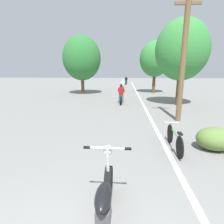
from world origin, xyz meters
TOP-DOWN VIEW (x-y plane):
  - lane_stripe_edge at (1.84, 13.09)m, footprint 0.14×48.00m
  - utility_pole at (3.11, 7.34)m, footprint 1.10×0.24m
  - roadside_tree_right_near at (4.24, 11.49)m, footprint 3.48×3.14m
  - roadside_tree_right_far at (3.63, 18.54)m, footprint 3.24×2.91m
  - roadside_tree_left at (-3.88, 16.99)m, footprint 3.81×3.43m
  - roadside_bush at (3.27, 4.14)m, footprint 1.10×0.88m
  - motorcycle_foreground at (0.26, 1.13)m, footprint 0.80×2.10m
  - motorcycle_rider_lead at (0.24, 11.83)m, footprint 0.50×1.95m
  - motorcycle_rider_mid at (0.26, 19.03)m, footprint 0.50×2.05m
  - motorcycle_rider_far at (0.67, 30.78)m, footprint 0.50×2.16m
  - bicycle_parked at (2.05, 4.05)m, footprint 0.44×1.70m

SIDE VIEW (x-z plane):
  - lane_stripe_edge at x=1.84m, z-range 0.00..0.01m
  - bicycle_parked at x=2.05m, z-range -0.02..0.70m
  - roadside_bush at x=3.27m, z-range 0.00..0.70m
  - motorcycle_foreground at x=0.26m, z-range -0.14..0.98m
  - motorcycle_rider_far at x=0.67m, z-range -0.17..1.22m
  - motorcycle_rider_lead at x=0.24m, z-range -0.18..1.23m
  - motorcycle_rider_mid at x=0.26m, z-range -0.17..1.24m
  - utility_pole at x=3.11m, z-range 0.09..5.79m
  - roadside_tree_left at x=-3.88m, z-range 0.68..6.46m
  - roadside_tree_right_far at x=3.63m, z-range 0.85..6.31m
  - roadside_tree_right_near at x=4.24m, z-range 0.83..6.54m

